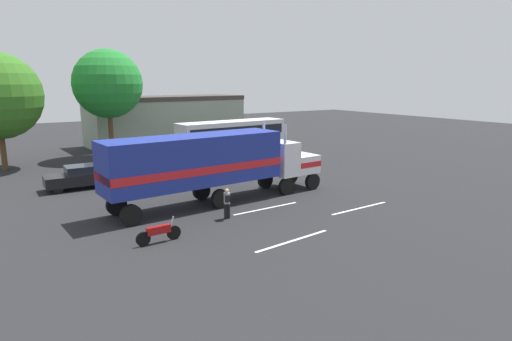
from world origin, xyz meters
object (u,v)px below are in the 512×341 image
(parked_car, at_px, (80,177))
(tree_left, at_px, (108,84))
(parked_bus, at_px, (232,135))
(motorcycle, at_px, (159,232))
(semi_truck, at_px, (211,162))
(person_bystander, at_px, (227,202))

(parked_car, distance_m, tree_left, 13.66)
(parked_bus, relative_size, tree_left, 1.11)
(parked_car, bearing_deg, motorcycle, -85.57)
(parked_bus, xyz_separation_m, motorcycle, (-14.07, -18.31, -1.58))
(semi_truck, relative_size, parked_bus, 1.28)
(semi_truck, bearing_deg, parked_car, 126.11)
(person_bystander, bearing_deg, parked_bus, 59.89)
(person_bystander, bearing_deg, motorcycle, -161.60)
(semi_truck, relative_size, motorcycle, 6.77)
(motorcycle, height_order, tree_left, tree_left)
(parked_bus, bearing_deg, semi_truck, -123.43)
(person_bystander, distance_m, parked_bus, 19.56)
(parked_car, relative_size, tree_left, 0.44)
(parked_bus, height_order, motorcycle, parked_bus)
(parked_bus, distance_m, parked_car, 16.16)
(parked_bus, relative_size, motorcycle, 5.28)
(semi_truck, height_order, parked_bus, semi_truck)
(person_bystander, relative_size, parked_bus, 0.15)
(motorcycle, bearing_deg, semi_truck, 42.17)
(motorcycle, xyz_separation_m, tree_left, (4.00, 23.69, 6.41))
(person_bystander, xyz_separation_m, parked_bus, (9.80, 16.89, 1.17))
(semi_truck, xyz_separation_m, motorcycle, (-4.91, -4.45, -2.04))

